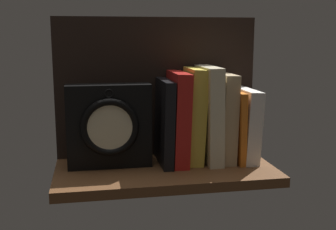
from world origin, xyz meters
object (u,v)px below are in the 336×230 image
(book_black_skeptic, at_px, (164,122))
(book_red_requiem, at_px, (178,118))
(book_cream_twain, at_px, (209,114))
(book_tan_shortstories, at_px, (224,117))
(book_orange_pandolfini, at_px, (234,125))
(framed_clock, at_px, (109,126))
(book_yellow_seinlanguage, at_px, (193,116))
(book_white_catcher, at_px, (244,124))

(book_black_skeptic, xyz_separation_m, book_red_requiem, (0.04, 0.00, 0.01))
(book_cream_twain, xyz_separation_m, book_tan_shortstories, (0.04, 0.00, -0.01))
(book_red_requiem, xyz_separation_m, book_orange_pandolfini, (0.16, 0.00, -0.03))
(book_black_skeptic, distance_m, framed_clock, 0.15)
(book_yellow_seinlanguage, distance_m, book_white_catcher, 0.15)
(book_cream_twain, height_order, framed_clock, book_cream_twain)
(book_black_skeptic, relative_size, book_white_catcher, 1.15)
(book_yellow_seinlanguage, bearing_deg, framed_clock, -177.72)
(book_cream_twain, bearing_deg, book_yellow_seinlanguage, 180.00)
(book_tan_shortstories, bearing_deg, book_red_requiem, 180.00)
(book_cream_twain, height_order, book_orange_pandolfini, book_cream_twain)
(book_red_requiem, height_order, framed_clock, book_red_requiem)
(book_red_requiem, bearing_deg, book_yellow_seinlanguage, 0.00)
(book_red_requiem, bearing_deg, book_black_skeptic, 180.00)
(book_yellow_seinlanguage, height_order, book_tan_shortstories, book_yellow_seinlanguage)
(book_red_requiem, bearing_deg, book_white_catcher, 0.00)
(framed_clock, bearing_deg, book_red_requiem, 2.82)
(book_red_requiem, height_order, book_cream_twain, book_cream_twain)
(book_yellow_seinlanguage, xyz_separation_m, book_tan_shortstories, (0.09, 0.00, -0.01))
(book_yellow_seinlanguage, bearing_deg, book_orange_pandolfini, 0.00)
(book_tan_shortstories, height_order, book_white_catcher, book_tan_shortstories)
(book_black_skeptic, distance_m, book_tan_shortstories, 0.16)
(book_tan_shortstories, height_order, framed_clock, book_tan_shortstories)
(book_yellow_seinlanguage, bearing_deg, book_white_catcher, 0.00)
(book_cream_twain, height_order, book_white_catcher, book_cream_twain)
(book_black_skeptic, bearing_deg, book_white_catcher, 0.00)
(book_cream_twain, relative_size, framed_clock, 1.19)
(book_cream_twain, height_order, book_tan_shortstories, book_cream_twain)
(book_yellow_seinlanguage, distance_m, book_orange_pandolfini, 0.12)
(book_orange_pandolfini, xyz_separation_m, book_white_catcher, (0.03, 0.00, 0.00))
(book_yellow_seinlanguage, xyz_separation_m, book_orange_pandolfini, (0.12, 0.00, -0.03))
(book_cream_twain, bearing_deg, book_white_catcher, 0.00)
(book_tan_shortstories, relative_size, book_orange_pandolfini, 1.24)
(book_black_skeptic, distance_m, book_yellow_seinlanguage, 0.08)
(book_yellow_seinlanguage, xyz_separation_m, book_cream_twain, (0.04, 0.00, 0.00))
(book_white_catcher, relative_size, framed_clock, 0.90)
(book_red_requiem, distance_m, book_white_catcher, 0.19)
(book_red_requiem, bearing_deg, book_tan_shortstories, 0.00)
(book_orange_pandolfini, height_order, book_white_catcher, book_white_catcher)
(book_yellow_seinlanguage, bearing_deg, book_tan_shortstories, 0.00)
(book_red_requiem, relative_size, book_tan_shortstories, 1.03)
(book_black_skeptic, bearing_deg, book_yellow_seinlanguage, 0.00)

